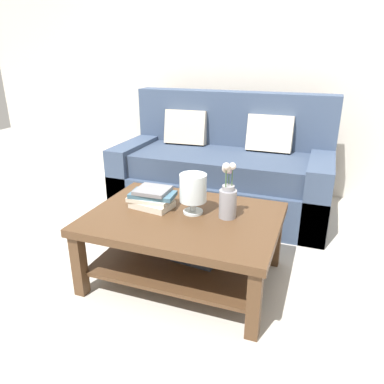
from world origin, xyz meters
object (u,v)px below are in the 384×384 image
Objects in this scene: book_stack_main at (152,198)px; glass_hurricane_vase at (193,189)px; couch at (223,171)px; flower_pitcher at (228,197)px; coffee_table at (184,233)px.

glass_hurricane_vase reaches higher than book_stack_main.
glass_hurricane_vase is (0.28, 0.00, 0.10)m from book_stack_main.
couch is 6.28× the size of book_stack_main.
couch reaches higher than book_stack_main.
couch is 1.20m from glass_hurricane_vase.
book_stack_main is 0.30m from glass_hurricane_vase.
glass_hurricane_vase is at bearing -83.78° from couch.
book_stack_main is at bearing -178.32° from flower_pitcher.
book_stack_main is at bearing 168.17° from coffee_table.
flower_pitcher is (0.26, 0.07, 0.26)m from coffee_table.
coffee_table is 3.88× the size of book_stack_main.
glass_hurricane_vase reaches higher than coffee_table.
couch is 1.22m from coffee_table.
glass_hurricane_vase is 0.72× the size of flower_pitcher.
couch is at bearing 96.22° from glass_hurricane_vase.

